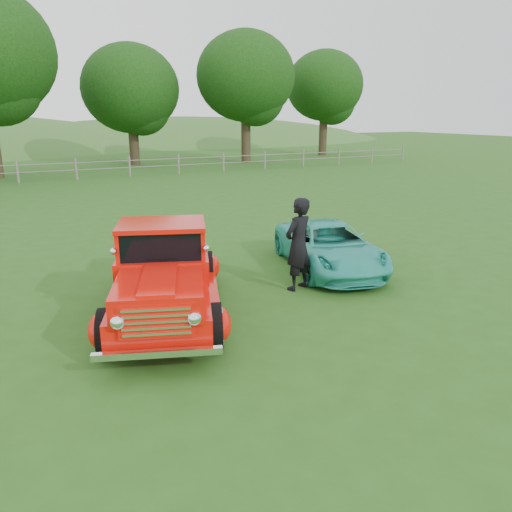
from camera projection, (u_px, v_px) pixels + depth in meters
name	position (u px, v px, depth m)	size (l,w,h in m)	color
ground	(245.00, 316.00, 9.29)	(140.00, 140.00, 0.00)	#254F15
distant_hills	(1.00, 184.00, 59.81)	(116.00, 60.00, 18.00)	#375E22
fence_line	(76.00, 169.00, 28.00)	(48.00, 0.12, 1.20)	slate
tree_near_east	(130.00, 89.00, 34.89)	(6.80, 6.80, 8.33)	black
tree_mid_east	(246.00, 77.00, 36.38)	(7.20, 7.20, 9.44)	black
tree_far_east	(325.00, 86.00, 42.93)	(6.60, 6.60, 8.86)	black
red_pickup	(164.00, 274.00, 9.13)	(3.36, 5.28, 1.78)	black
teal_sedan	(329.00, 246.00, 11.95)	(1.85, 4.00, 1.11)	#2CB09A
man	(298.00, 244.00, 10.45)	(0.72, 0.47, 1.97)	black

